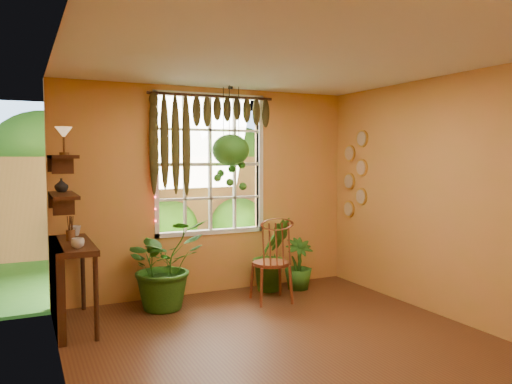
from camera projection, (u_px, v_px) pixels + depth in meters
floor at (296, 350)px, 4.65m from camera, size 4.50×4.50×0.00m
ceiling at (298, 56)px, 4.45m from camera, size 4.50×4.50×0.00m
wall_back at (211, 191)px, 6.58m from camera, size 4.00×0.00×4.00m
wall_left at (63, 218)px, 3.69m from camera, size 0.00×4.50×4.50m
wall_right at (457, 198)px, 5.41m from camera, size 0.00×4.50×4.50m
window at (210, 164)px, 6.58m from camera, size 1.52×0.10×1.86m
valance_vine at (207, 120)px, 6.39m from camera, size 1.70×0.12×1.10m
string_lights at (155, 161)px, 6.17m from camera, size 0.03×0.03×1.54m
wall_plates at (355, 175)px, 7.00m from camera, size 0.04×0.32×1.10m
counter_ledge at (62, 276)px, 5.23m from camera, size 0.40×1.20×0.90m
shelf_lower at (63, 195)px, 5.18m from camera, size 0.25×0.90×0.04m
shelf_upper at (62, 157)px, 5.15m from camera, size 0.25×0.90×0.04m
backyard at (147, 180)px, 10.85m from camera, size 14.00×10.00×12.00m
windsor_chair at (272, 274)px, 6.17m from camera, size 0.51×0.54×1.22m
potted_plant_left at (164, 264)px, 5.90m from camera, size 1.17×1.09×1.07m
potted_plant_mid at (272, 254)px, 6.69m from camera, size 0.55×0.45×0.99m
potted_plant_right at (298, 264)px, 6.78m from camera, size 0.42×0.42×0.69m
hanging_basket at (231, 151)px, 6.42m from camera, size 0.48×0.48×1.35m
cup_a at (78, 243)px, 4.92m from camera, size 0.13×0.13×0.10m
cup_b at (75, 231)px, 5.70m from camera, size 0.13×0.13×0.11m
brush_jar at (70, 228)px, 5.36m from camera, size 0.09×0.09×0.33m
shelf_vase at (61, 185)px, 5.41m from camera, size 0.19×0.19×0.15m
tiffany_lamp at (64, 134)px, 5.07m from camera, size 0.17×0.17×0.29m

